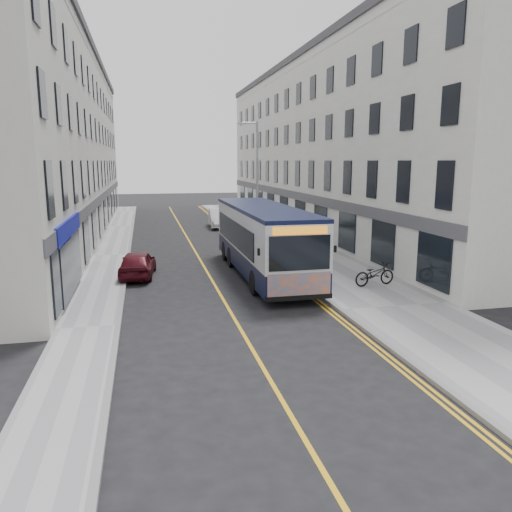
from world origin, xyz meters
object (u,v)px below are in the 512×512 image
pedestrian_far (320,233)px  city_bus (263,238)px  pedestrian_near (299,228)px  car_white (220,218)px  streetlamp (256,179)px  car_maroon (138,264)px  bicycle (375,274)px

pedestrian_far → city_bus: bearing=-133.0°
pedestrian_near → pedestrian_far: 2.73m
pedestrian_near → car_white: size_ratio=0.34×
streetlamp → car_maroon: streetlamp is taller
pedestrian_near → car_white: bearing=132.2°
city_bus → bicycle: (4.20, -3.51, -1.21)m
bicycle → car_white: 22.17m
bicycle → car_maroon: (-10.21, 4.50, 0.02)m
pedestrian_near → pedestrian_far: size_ratio=0.94×
pedestrian_near → city_bus: bearing=-100.5°
city_bus → bicycle: 5.61m
streetlamp → car_white: 10.43m
pedestrian_far → car_maroon: size_ratio=0.45×
bicycle → car_maroon: 11.15m
streetlamp → bicycle: 12.97m
city_bus → pedestrian_near: bearing=63.0°
bicycle → car_white: size_ratio=0.41×
pedestrian_far → car_white: size_ratio=0.36×
pedestrian_near → car_maroon: (-10.86, -8.52, -0.28)m
pedestrian_far → car_white: (-4.80, 11.53, -0.20)m
car_white → car_maroon: size_ratio=1.23×
pedestrian_near → car_white: (-4.26, 8.86, -0.15)m
car_white → car_maroon: car_white is taller
streetlamp → bicycle: bearing=-77.7°
city_bus → car_maroon: 6.20m
streetlamp → pedestrian_near: streetlamp is taller
city_bus → pedestrian_far: size_ratio=6.74×
city_bus → car_maroon: (-6.00, 0.99, -1.19)m
bicycle → pedestrian_near: 13.04m
city_bus → car_white: 18.41m
pedestrian_far → car_maroon: bearing=-157.6°
city_bus → car_white: city_bus is taller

